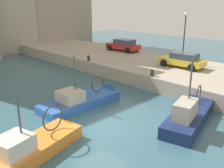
% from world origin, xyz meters
% --- Properties ---
extents(water_surface, '(80.00, 80.00, 0.00)m').
position_xyz_m(water_surface, '(0.00, 0.00, 0.00)').
color(water_surface, '#386070').
rests_on(water_surface, ground).
extents(quay_wall, '(9.00, 56.00, 1.20)m').
position_xyz_m(quay_wall, '(11.50, 0.00, 0.60)').
color(quay_wall, '#ADA08C').
rests_on(quay_wall, ground).
extents(fishing_boat_orange, '(6.48, 3.09, 4.02)m').
position_xyz_m(fishing_boat_orange, '(-3.94, 0.23, 0.13)').
color(fishing_boat_orange, orange).
rests_on(fishing_boat_orange, ground).
extents(fishing_boat_blue, '(6.75, 2.33, 4.51)m').
position_xyz_m(fishing_boat_blue, '(1.63, 3.46, 0.11)').
color(fishing_boat_blue, '#2D60B7').
rests_on(fishing_boat_blue, ground).
extents(fishing_boat_navy, '(7.05, 3.22, 4.76)m').
position_xyz_m(fishing_boat_navy, '(4.60, -3.07, 0.14)').
color(fishing_boat_navy, navy).
rests_on(fishing_boat_navy, ground).
extents(parked_car_red, '(2.13, 4.32, 1.41)m').
position_xyz_m(parked_car_red, '(14.03, 11.42, 1.92)').
color(parked_car_red, red).
rests_on(parked_car_red, quay_wall).
extents(parked_car_yellow, '(2.13, 4.11, 1.34)m').
position_xyz_m(parked_car_yellow, '(11.77, 1.91, 1.89)').
color(parked_car_yellow, gold).
rests_on(parked_car_yellow, quay_wall).
extents(mooring_bollard_south, '(0.28, 0.28, 0.55)m').
position_xyz_m(mooring_bollard_south, '(7.35, 2.00, 1.48)').
color(mooring_bollard_south, '#2D2D33').
rests_on(mooring_bollard_south, quay_wall).
extents(mooring_bollard_mid, '(0.28, 0.28, 0.55)m').
position_xyz_m(mooring_bollard_mid, '(7.35, 10.00, 1.48)').
color(mooring_bollard_mid, '#2D2D33').
rests_on(mooring_bollard_mid, quay_wall).
extents(quay_streetlamp, '(0.36, 0.36, 4.83)m').
position_xyz_m(quay_streetlamp, '(13.00, 2.66, 4.45)').
color(quay_streetlamp, '#38383D').
rests_on(quay_streetlamp, quay_wall).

